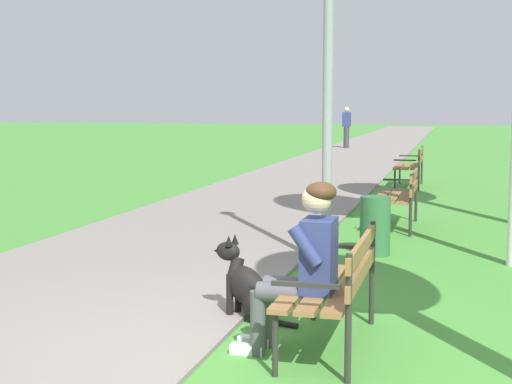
{
  "coord_description": "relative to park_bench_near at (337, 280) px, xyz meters",
  "views": [
    {
      "loc": [
        1.5,
        -4.92,
        1.79
      ],
      "look_at": [
        -0.47,
        2.52,
        0.9
      ],
      "focal_mm": 53.71,
      "sensor_mm": 36.0,
      "label": 1
    }
  ],
  "objects": [
    {
      "name": "ground_plane",
      "position": [
        -0.67,
        -0.52,
        -0.51
      ],
      "size": [
        120.0,
        120.0,
        0.0
      ],
      "primitive_type": "plane",
      "color": "#478E38"
    },
    {
      "name": "paved_path",
      "position": [
        -2.59,
        23.48,
        -0.49
      ],
      "size": [
        3.49,
        60.0,
        0.04
      ],
      "primitive_type": "cube",
      "color": "gray",
      "rests_on": "ground"
    },
    {
      "name": "park_bench_near",
      "position": [
        0.0,
        0.0,
        0.0
      ],
      "size": [
        0.55,
        1.5,
        0.85
      ],
      "color": "olive",
      "rests_on": "ground"
    },
    {
      "name": "park_bench_mid",
      "position": [
        0.05,
        5.66,
        0.0
      ],
      "size": [
        0.55,
        1.5,
        0.85
      ],
      "color": "olive",
      "rests_on": "ground"
    },
    {
      "name": "park_bench_far",
      "position": [
        -0.12,
        11.18,
        0.0
      ],
      "size": [
        0.55,
        1.5,
        0.85
      ],
      "color": "olive",
      "rests_on": "ground"
    },
    {
      "name": "person_seated_on_near_bench",
      "position": [
        -0.21,
        -0.2,
        0.17
      ],
      "size": [
        0.74,
        0.49,
        1.25
      ],
      "color": "#4C4C51",
      "rests_on": "ground"
    },
    {
      "name": "dog_black",
      "position": [
        -0.79,
        0.53,
        -0.25
      ],
      "size": [
        0.81,
        0.42,
        0.71
      ],
      "color": "black",
      "rests_on": "ground"
    },
    {
      "name": "lamp_post_near",
      "position": [
        -0.54,
        2.76,
        1.78
      ],
      "size": [
        0.24,
        0.24,
        4.44
      ],
      "color": "gray",
      "rests_on": "ground"
    },
    {
      "name": "litter_bin",
      "position": [
        -0.1,
        3.58,
        -0.16
      ],
      "size": [
        0.36,
        0.36,
        0.7
      ],
      "primitive_type": "cylinder",
      "color": "#2D6638",
      "rests_on": "ground"
    },
    {
      "name": "pedestrian_distant",
      "position": [
        -3.44,
        24.64,
        0.33
      ],
      "size": [
        0.32,
        0.22,
        1.65
      ],
      "color": "#383842",
      "rests_on": "ground"
    }
  ]
}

